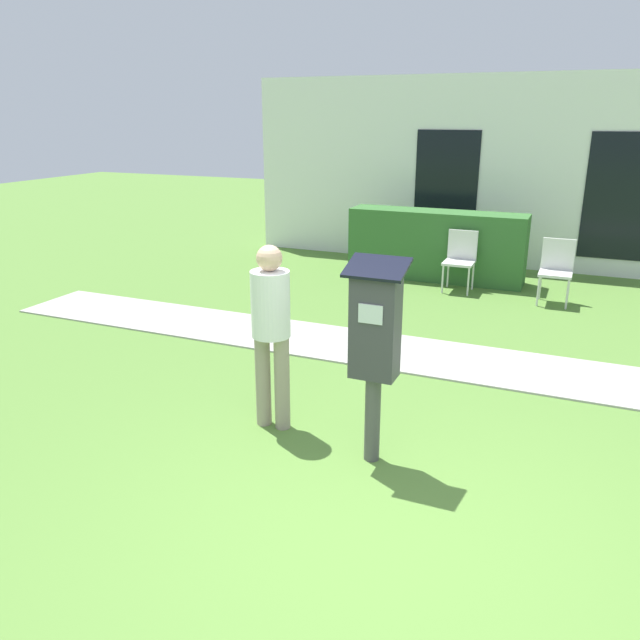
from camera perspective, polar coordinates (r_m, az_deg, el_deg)
ground_plane at (r=4.19m, az=5.87°, el=-19.40°), size 40.00×40.00×0.00m
sidewalk at (r=6.92m, az=13.82°, el=-3.85°), size 12.00×1.10×0.02m
building_facade at (r=11.27m, az=18.79°, el=12.50°), size 10.00×0.26×3.20m
parking_meter at (r=4.57m, az=5.04°, el=-1.47°), size 0.44×0.31×1.59m
person_standing at (r=5.12m, az=-4.50°, el=-0.31°), size 0.32×0.32×1.58m
outdoor_chair_left at (r=9.66m, az=12.73°, el=5.75°), size 0.44×0.44×0.90m
outdoor_chair_middle at (r=9.38m, az=20.81°, el=4.63°), size 0.44×0.44×0.90m
hedge_row at (r=10.25m, az=10.56°, el=6.72°), size 2.79×0.60×1.10m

